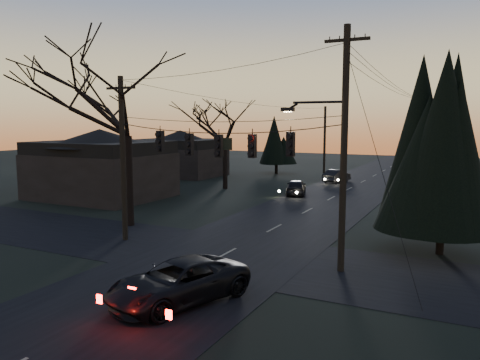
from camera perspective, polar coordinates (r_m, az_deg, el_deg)
The scene contains 17 objects.
ground_plane at distance 14.86m, azimuth -21.63°, elevation -18.11°, with size 160.00×160.00×0.00m, color black.
main_road at distance 31.17m, azimuth 7.03°, elevation -4.38°, with size 8.00×120.00×0.02m, color black.
cross_road at distance 22.27m, azimuth -1.83°, elevation -9.03°, with size 60.00×7.00×0.02m, color black.
utility_pole_right at distance 20.34m, azimuth 12.16°, elevation -10.81°, with size 5.00×0.30×10.00m, color black, non-canonical shape.
utility_pole_left at distance 25.60m, azimuth -13.79°, elevation -7.11°, with size 1.80×0.30×8.50m, color black, non-canonical shape.
utility_pole_far_r at distance 47.42m, azimuth 20.79°, elevation -0.84°, with size 1.80×0.30×8.50m, color black, non-canonical shape.
utility_pole_far_l at distance 57.47m, azimuth 10.19°, elevation 0.84°, with size 0.30×0.30×8.00m, color black, non-canonical shape.
span_signal_assembly at distance 21.53m, azimuth -2.44°, elevation 4.40°, with size 11.50×0.44×1.67m.
bare_tree_left at distance 28.35m, azimuth -13.62°, elevation 9.56°, with size 8.77×8.77×10.73m.
evergreen_right at distance 23.44m, azimuth 23.71°, elevation 3.09°, with size 4.85×4.85×8.41m.
bare_tree_dist at distance 43.06m, azimuth -1.85°, elevation 6.56°, with size 6.56×6.56×8.26m.
evergreen_dist at distance 56.00m, azimuth 4.47°, elevation 4.53°, with size 3.46×3.46×6.15m.
house_left_near at distance 39.78m, azimuth -16.62°, elevation 1.94°, with size 10.00×8.00×5.60m.
house_left_far at distance 54.16m, azimuth -7.27°, elevation 3.28°, with size 9.00×7.00×5.20m.
suv_near at distance 16.62m, azimuth -7.50°, elevation -12.25°, with size 2.37×5.14×1.43m, color black.
sedan_oncoming_a at distance 39.99m, azimuth 6.85°, elevation -0.87°, with size 1.57×3.91×1.33m, color black.
sedan_oncoming_b at distance 48.88m, azimuth 11.71°, elevation 0.47°, with size 1.36×3.90×1.29m, color black.
Camera 1 is at (10.26, -8.77, 6.22)m, focal length 35.00 mm.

